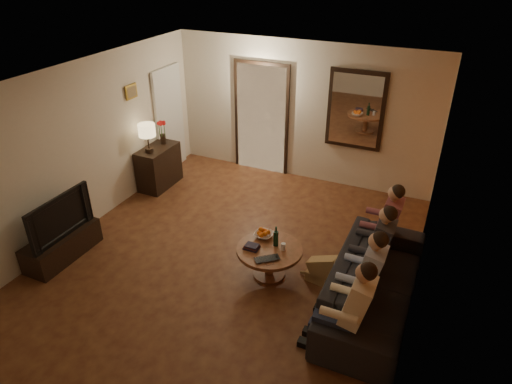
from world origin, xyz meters
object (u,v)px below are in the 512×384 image
at_px(sofa, 374,283).
at_px(bowl, 264,235).
at_px(dresser, 159,167).
at_px(tv_stand, 62,245).
at_px(person_a, 350,313).
at_px(dog, 325,267).
at_px(laptop, 268,261).
at_px(coffee_table, 269,262).
at_px(tv, 55,216).
at_px(person_c, 373,252).
at_px(person_b, 363,280).
at_px(table_lamp, 148,138).
at_px(wine_bottle, 276,236).
at_px(person_d, 382,228).

xyz_separation_m(sofa, bowl, (-1.60, 0.23, 0.13)).
height_order(dresser, tv_stand, dresser).
bearing_deg(dresser, person_a, -30.67).
xyz_separation_m(dog, laptop, (-0.65, -0.42, 0.18)).
bearing_deg(coffee_table, person_a, -34.70).
distance_m(tv, laptop, 3.08).
bearing_deg(dresser, bowl, -26.74).
bearing_deg(person_c, person_b, -90.00).
relative_size(table_lamp, wine_bottle, 1.74).
relative_size(person_b, coffee_table, 1.34).
xyz_separation_m(table_lamp, sofa, (4.34, -1.39, -0.69)).
distance_m(table_lamp, laptop, 3.49).
bearing_deg(tv_stand, dresser, 90.00).
xyz_separation_m(sofa, person_d, (-0.10, 0.90, 0.25)).
relative_size(sofa, coffee_table, 2.71).
height_order(person_b, laptop, person_b).
bearing_deg(tv_stand, wine_bottle, 17.81).
bearing_deg(person_b, table_lamp, 158.22).
distance_m(tv_stand, person_b, 4.29).
xyz_separation_m(person_a, person_d, (0.00, 1.80, 0.00)).
bearing_deg(dresser, person_d, -9.55).
bearing_deg(tv_stand, table_lamp, 90.00).
xyz_separation_m(person_d, wine_bottle, (-1.27, -0.79, 0.01)).
distance_m(tv_stand, tv, 0.51).
relative_size(sofa, bowl, 9.36).
bearing_deg(table_lamp, person_a, -28.42).
bearing_deg(laptop, tv_stand, 150.76).
relative_size(tv_stand, tv, 1.05).
distance_m(person_d, coffee_table, 1.63).
distance_m(person_b, person_d, 1.20).
height_order(table_lamp, wine_bottle, table_lamp).
height_order(dresser, sofa, dresser).
xyz_separation_m(person_a, coffee_table, (-1.32, 0.91, -0.38)).
relative_size(tv, sofa, 0.45).
bearing_deg(person_d, person_b, -90.00).
distance_m(person_b, bowl, 1.60).
relative_size(person_d, bowl, 4.63).
xyz_separation_m(sofa, laptop, (-1.32, -0.27, 0.11)).
height_order(person_d, bowl, person_d).
distance_m(table_lamp, coffee_table, 3.33).
xyz_separation_m(table_lamp, tv_stand, (0.00, -2.23, -0.85)).
xyz_separation_m(person_d, dog, (-0.57, -0.74, -0.32)).
bearing_deg(dog, person_c, 23.34).
relative_size(coffee_table, wine_bottle, 2.89).
bearing_deg(laptop, sofa, -28.64).
bearing_deg(tv_stand, person_a, -0.83).
xyz_separation_m(dresser, table_lamp, (0.00, -0.22, 0.66)).
bearing_deg(dog, bowl, -175.16).
bearing_deg(tv, person_c, -74.96).
height_order(sofa, person_b, person_b).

